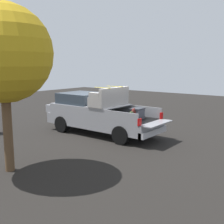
# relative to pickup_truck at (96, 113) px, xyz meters

# --- Properties ---
(ground_plane) EXTENTS (40.00, 40.00, 0.00)m
(ground_plane) POSITION_rel_pickup_truck_xyz_m (-0.36, 0.00, -0.95)
(ground_plane) COLOR black
(pickup_truck) EXTENTS (6.05, 2.06, 2.23)m
(pickup_truck) POSITION_rel_pickup_truck_xyz_m (0.00, 0.00, 0.00)
(pickup_truck) COLOR gray
(pickup_truck) RESTS_ON ground_plane
(tree_background) EXTENTS (2.87, 2.87, 4.97)m
(tree_background) POSITION_rel_pickup_truck_xyz_m (-1.11, 5.30, 2.57)
(tree_background) COLOR brown
(tree_background) RESTS_ON ground_plane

